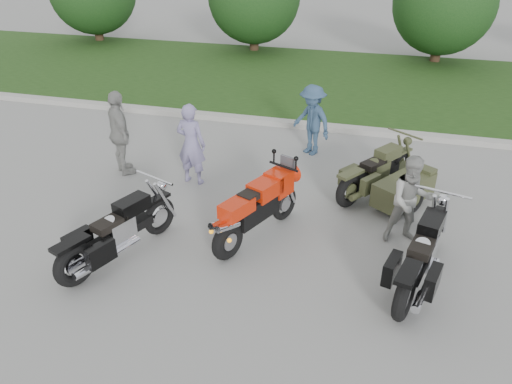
% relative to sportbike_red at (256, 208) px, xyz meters
% --- Properties ---
extents(ground, '(80.00, 80.00, 0.00)m').
position_rel_sportbike_red_xyz_m(ground, '(-0.48, -0.69, -0.62)').
color(ground, gray).
rests_on(ground, ground).
extents(curb, '(60.00, 0.30, 0.15)m').
position_rel_sportbike_red_xyz_m(curb, '(-0.48, 5.31, -0.54)').
color(curb, '#A2A099').
rests_on(curb, ground).
extents(grass_strip, '(60.00, 8.00, 0.14)m').
position_rel_sportbike_red_xyz_m(grass_strip, '(-0.48, 9.46, -0.55)').
color(grass_strip, '#2F541D').
rests_on(grass_strip, ground).
extents(tree_mid_right, '(3.60, 3.60, 4.00)m').
position_rel_sportbike_red_xyz_m(tree_mid_right, '(3.52, 12.81, 1.58)').
color(tree_mid_right, '#3F2B1C').
rests_on(tree_mid_right, ground).
extents(sportbike_red, '(1.07, 2.09, 1.05)m').
position_rel_sportbike_red_xyz_m(sportbike_red, '(0.00, 0.00, 0.00)').
color(sportbike_red, black).
rests_on(sportbike_red, ground).
extents(cruiser_left, '(1.03, 2.33, 0.94)m').
position_rel_sportbike_red_xyz_m(cruiser_left, '(-2.02, -1.17, -0.14)').
color(cruiser_left, black).
rests_on(cruiser_left, ground).
extents(cruiser_right, '(0.83, 2.47, 0.97)m').
position_rel_sportbike_red_xyz_m(cruiser_right, '(2.69, -0.59, -0.12)').
color(cruiser_right, black).
rests_on(cruiser_right, ground).
extents(cruiser_sidecar, '(1.86, 2.17, 0.90)m').
position_rel_sportbike_red_xyz_m(cruiser_sidecar, '(2.19, 1.88, -0.20)').
color(cruiser_sidecar, black).
rests_on(cruiser_sidecar, ground).
extents(person_stripe, '(0.67, 0.48, 1.72)m').
position_rel_sportbike_red_xyz_m(person_stripe, '(-1.82, 1.70, 0.24)').
color(person_stripe, '#8078A4').
rests_on(person_stripe, ground).
extents(person_grey, '(0.90, 0.79, 1.58)m').
position_rel_sportbike_red_xyz_m(person_grey, '(2.51, 0.61, 0.17)').
color(person_grey, '#989993').
rests_on(person_grey, ground).
extents(person_denim, '(1.22, 1.11, 1.65)m').
position_rel_sportbike_red_xyz_m(person_denim, '(0.33, 3.77, 0.20)').
color(person_denim, '#314C69').
rests_on(person_denim, ground).
extents(person_back, '(1.07, 1.08, 1.83)m').
position_rel_sportbike_red_xyz_m(person_back, '(-3.42, 1.71, 0.30)').
color(person_back, gray).
rests_on(person_back, ground).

